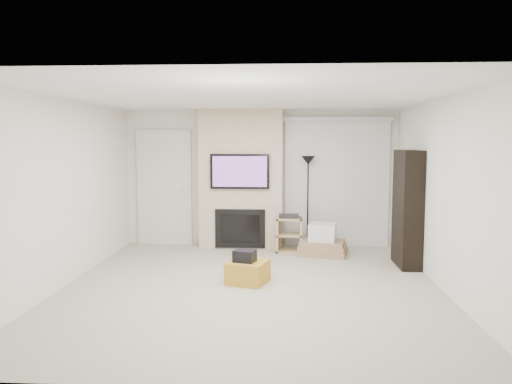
# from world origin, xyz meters

# --- Properties ---
(floor) EXTENTS (5.00, 5.50, 0.00)m
(floor) POSITION_xyz_m (0.00, 0.00, 0.00)
(floor) COLOR #B1A994
(floor) RESTS_ON ground
(ceiling) EXTENTS (5.00, 5.50, 0.00)m
(ceiling) POSITION_xyz_m (0.00, 0.00, 2.50)
(ceiling) COLOR white
(ceiling) RESTS_ON wall_back
(wall_back) EXTENTS (5.00, 0.00, 2.50)m
(wall_back) POSITION_xyz_m (0.00, 2.75, 1.25)
(wall_back) COLOR white
(wall_back) RESTS_ON ground
(wall_front) EXTENTS (5.00, 0.00, 2.50)m
(wall_front) POSITION_xyz_m (0.00, -2.75, 1.25)
(wall_front) COLOR white
(wall_front) RESTS_ON ground
(wall_left) EXTENTS (0.00, 5.50, 2.50)m
(wall_left) POSITION_xyz_m (-2.50, 0.00, 1.25)
(wall_left) COLOR white
(wall_left) RESTS_ON ground
(wall_right) EXTENTS (0.00, 5.50, 2.50)m
(wall_right) POSITION_xyz_m (2.50, 0.00, 1.25)
(wall_right) COLOR white
(wall_right) RESTS_ON ground
(hvac_vent) EXTENTS (0.35, 0.18, 0.01)m
(hvac_vent) POSITION_xyz_m (0.40, 0.80, 2.50)
(hvac_vent) COLOR silver
(hvac_vent) RESTS_ON ceiling
(ottoman) EXTENTS (0.63, 0.63, 0.30)m
(ottoman) POSITION_xyz_m (-0.06, 0.20, 0.15)
(ottoman) COLOR #BC8829
(ottoman) RESTS_ON floor
(black_bag) EXTENTS (0.33, 0.29, 0.16)m
(black_bag) POSITION_xyz_m (-0.10, 0.17, 0.38)
(black_bag) COLOR black
(black_bag) RESTS_ON ottoman
(fireplace_wall) EXTENTS (1.50, 0.47, 2.50)m
(fireplace_wall) POSITION_xyz_m (-0.35, 2.54, 1.24)
(fireplace_wall) COLOR beige
(fireplace_wall) RESTS_ON floor
(entry_door) EXTENTS (1.02, 0.11, 2.14)m
(entry_door) POSITION_xyz_m (-1.80, 2.71, 1.05)
(entry_door) COLOR silver
(entry_door) RESTS_ON floor
(vertical_blinds) EXTENTS (1.98, 0.10, 2.37)m
(vertical_blinds) POSITION_xyz_m (1.40, 2.70, 1.27)
(vertical_blinds) COLOR silver
(vertical_blinds) RESTS_ON floor
(floor_lamp) EXTENTS (0.25, 0.25, 1.67)m
(floor_lamp) POSITION_xyz_m (0.86, 2.50, 1.32)
(floor_lamp) COLOR black
(floor_lamp) RESTS_ON floor
(av_stand) EXTENTS (0.45, 0.38, 0.66)m
(av_stand) POSITION_xyz_m (0.52, 2.18, 0.35)
(av_stand) COLOR tan
(av_stand) RESTS_ON floor
(box_stack) EXTENTS (0.92, 0.77, 0.54)m
(box_stack) POSITION_xyz_m (1.10, 1.95, 0.21)
(box_stack) COLOR #A6795D
(box_stack) RESTS_ON floor
(bookshelf) EXTENTS (0.30, 0.80, 1.80)m
(bookshelf) POSITION_xyz_m (2.34, 1.27, 0.90)
(bookshelf) COLOR black
(bookshelf) RESTS_ON floor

